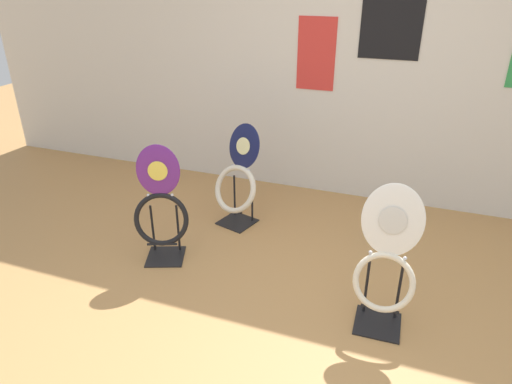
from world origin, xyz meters
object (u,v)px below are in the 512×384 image
toilet_seat_display_navy_moon (238,180)px  paint_can (388,232)px  toilet_seat_display_purple_note (161,208)px  toilet_seat_display_white_plain (386,265)px

toilet_seat_display_navy_moon → paint_can: 1.31m
toilet_seat_display_navy_moon → paint_can: bearing=6.6°
toilet_seat_display_navy_moon → paint_can: size_ratio=4.83×
toilet_seat_display_navy_moon → paint_can: (1.26, 0.15, -0.33)m
toilet_seat_display_navy_moon → toilet_seat_display_purple_note: bearing=-114.4°
paint_can → toilet_seat_display_purple_note: bearing=-151.6°
toilet_seat_display_navy_moon → toilet_seat_display_purple_note: toilet_seat_display_purple_note is taller
toilet_seat_display_white_plain → paint_can: size_ratio=5.14×
toilet_seat_display_purple_note → toilet_seat_display_white_plain: toilet_seat_display_white_plain is taller
paint_can → toilet_seat_display_navy_moon: bearing=-173.4°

